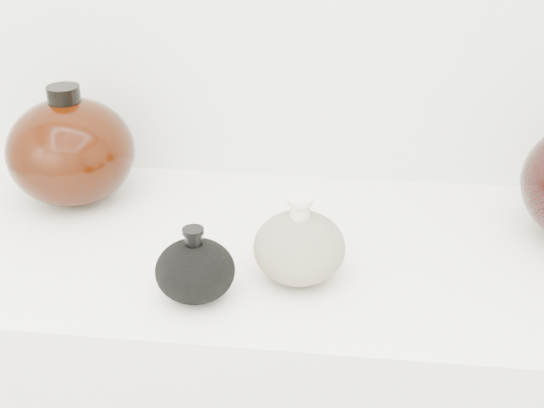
# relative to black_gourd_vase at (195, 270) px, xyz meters

# --- Properties ---
(room) EXTENTS (3.04, 2.42, 2.64)m
(room) POSITION_rel_black_gourd_vase_xyz_m (0.10, -0.53, 0.36)
(room) COLOR #5A5A5A
(room) RESTS_ON ground
(black_gourd_vase) EXTENTS (0.14, 0.14, 0.10)m
(black_gourd_vase) POSITION_rel_black_gourd_vase_xyz_m (0.00, 0.00, 0.00)
(black_gourd_vase) COLOR black
(black_gourd_vase) RESTS_ON display_counter
(cream_gourd_vase) EXTENTS (0.13, 0.13, 0.12)m
(cream_gourd_vase) POSITION_rel_black_gourd_vase_xyz_m (0.13, 0.06, 0.01)
(cream_gourd_vase) COLOR beige
(cream_gourd_vase) RESTS_ON display_counter
(left_round_pot) EXTENTS (0.24, 0.24, 0.20)m
(left_round_pot) POSITION_rel_black_gourd_vase_xyz_m (-0.26, 0.26, 0.05)
(left_round_pot) COLOR black
(left_round_pot) RESTS_ON display_counter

